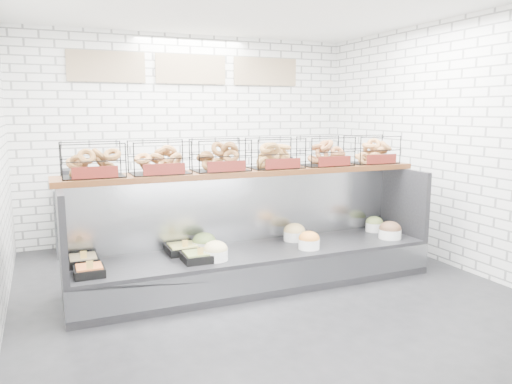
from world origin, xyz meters
name	(u,v)px	position (x,y,z in m)	size (l,w,h in m)	color
ground	(267,293)	(0.00, 0.00, 0.00)	(5.50, 5.50, 0.00)	black
room_shell	(245,96)	(0.00, 0.60, 2.06)	(5.02, 5.51, 3.01)	white
display_case	(255,255)	(0.00, 0.35, 0.33)	(4.00, 0.90, 1.20)	black
bagel_shelf	(249,158)	(0.00, 0.52, 1.39)	(4.10, 0.50, 0.40)	#44210E
prep_counter	(199,208)	(-0.01, 2.43, 0.47)	(4.00, 0.60, 1.20)	#93969B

